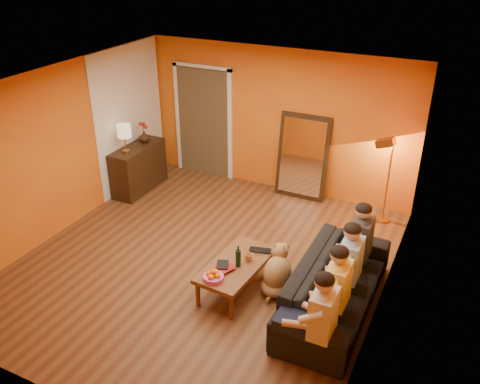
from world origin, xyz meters
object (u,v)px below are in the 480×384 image
at_px(person_far_right, 361,244).
at_px(laptop, 260,252).
at_px(tumbler, 249,257).
at_px(dog, 278,270).
at_px(person_far_left, 323,321).
at_px(person_mid_right, 350,266).
at_px(coffee_table, 237,276).
at_px(sideboard, 139,168).
at_px(floor_lamp, 388,182).
at_px(mirror_frame, 303,157).
at_px(vase, 144,137).
at_px(wine_bottle, 238,256).
at_px(table_lamp, 125,139).
at_px(person_mid_left, 337,292).
at_px(sofa, 335,286).

bearing_deg(person_far_right, laptop, -157.60).
height_order(person_far_right, tumbler, person_far_right).
height_order(dog, person_far_left, person_far_left).
xyz_separation_m(person_mid_right, tumbler, (-1.30, -0.19, -0.14)).
distance_m(coffee_table, person_far_right, 1.71).
height_order(sideboard, floor_lamp, floor_lamp).
xyz_separation_m(mirror_frame, floor_lamp, (1.55, -0.28, -0.04)).
bearing_deg(laptop, mirror_frame, 83.04).
xyz_separation_m(coffee_table, person_far_right, (1.42, 0.86, 0.40)).
bearing_deg(vase, dog, -29.45).
height_order(person_far_left, wine_bottle, person_far_left).
bearing_deg(sideboard, vase, 90.00).
bearing_deg(coffee_table, person_far_right, 35.59).
bearing_deg(person_far_left, vase, 146.11).
bearing_deg(vase, person_far_left, -33.89).
height_order(table_lamp, person_mid_right, table_lamp).
relative_size(mirror_frame, wine_bottle, 4.90).
bearing_deg(mirror_frame, laptop, -82.62).
distance_m(dog, person_far_left, 1.36).
xyz_separation_m(coffee_table, tumbler, (0.12, 0.12, 0.26)).
xyz_separation_m(person_mid_right, person_far_right, (0.00, 0.55, 0.00)).
xyz_separation_m(coffee_table, person_mid_right, (1.42, 0.31, 0.40)).
height_order(mirror_frame, person_mid_left, mirror_frame).
bearing_deg(mirror_frame, person_far_right, -53.24).
height_order(person_mid_right, laptop, person_mid_right).
height_order(floor_lamp, laptop, floor_lamp).
distance_m(dog, wine_bottle, 0.57).
bearing_deg(person_mid_right, person_mid_left, -90.00).
relative_size(person_far_left, person_mid_right, 1.00).
relative_size(person_mid_left, person_mid_right, 1.00).
distance_m(person_mid_left, person_mid_right, 0.55).
height_order(sofa, wine_bottle, wine_bottle).
relative_size(coffee_table, tumbler, 10.93).
distance_m(person_far_left, person_far_right, 1.65).
xyz_separation_m(coffee_table, wine_bottle, (0.05, -0.05, 0.37)).
bearing_deg(sideboard, person_mid_left, -26.04).
height_order(mirror_frame, sofa, mirror_frame).
height_order(coffee_table, person_mid_left, person_mid_left).
bearing_deg(mirror_frame, floor_lamp, -10.24).
bearing_deg(dog, person_mid_left, -42.73).
height_order(sofa, laptop, sofa).
height_order(person_mid_left, person_far_right, same).
bearing_deg(wine_bottle, mirror_frame, 93.97).
bearing_deg(wine_bottle, tumbler, 67.62).
height_order(person_far_right, laptop, person_far_right).
xyz_separation_m(sideboard, floor_lamp, (4.34, 0.80, 0.29)).
distance_m(sofa, person_far_left, 1.04).
bearing_deg(sofa, laptop, 82.86).
height_order(person_mid_right, wine_bottle, person_mid_right).
bearing_deg(laptop, vase, 135.81).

